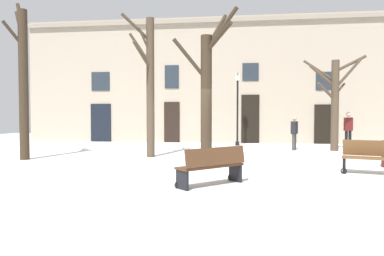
{
  "coord_description": "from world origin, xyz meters",
  "views": [
    {
      "loc": [
        1.84,
        -12.21,
        1.69
      ],
      "look_at": [
        0.0,
        1.86,
        1.14
      ],
      "focal_mm": 34.53,
      "sensor_mm": 36.0,
      "label": 1
    }
  ],
  "objects_px": {
    "tree_foreground": "(23,78)",
    "bench_far_corner": "(212,166)",
    "streetlamp": "(238,101)",
    "person_by_shop_door": "(294,132)",
    "tree_near_facade": "(207,91)",
    "bench_back_to_back_right": "(373,157)",
    "tree_center": "(335,99)",
    "person_crossing_plaza": "(348,128)",
    "tree_left_of_center": "(149,82)"
  },
  "relations": [
    {
      "from": "person_crossing_plaza",
      "to": "bench_back_to_back_right",
      "type": "bearing_deg",
      "value": -109.53
    },
    {
      "from": "tree_center",
      "to": "streetlamp",
      "type": "distance_m",
      "value": 4.97
    },
    {
      "from": "tree_center",
      "to": "bench_far_corner",
      "type": "height_order",
      "value": "tree_center"
    },
    {
      "from": "tree_near_facade",
      "to": "tree_foreground",
      "type": "height_order",
      "value": "tree_foreground"
    },
    {
      "from": "person_crossing_plaza",
      "to": "person_by_shop_door",
      "type": "bearing_deg",
      "value": -160.26
    },
    {
      "from": "tree_left_of_center",
      "to": "bench_far_corner",
      "type": "relative_size",
      "value": 3.42
    },
    {
      "from": "bench_back_to_back_right",
      "to": "person_by_shop_door",
      "type": "bearing_deg",
      "value": 118.18
    },
    {
      "from": "bench_back_to_back_right",
      "to": "bench_far_corner",
      "type": "bearing_deg",
      "value": -134.72
    },
    {
      "from": "tree_foreground",
      "to": "bench_far_corner",
      "type": "xyz_separation_m",
      "value": [
        7.26,
        -4.08,
        -2.53
      ]
    },
    {
      "from": "bench_back_to_back_right",
      "to": "tree_center",
      "type": "bearing_deg",
      "value": 103.22
    },
    {
      "from": "tree_foreground",
      "to": "person_crossing_plaza",
      "type": "xyz_separation_m",
      "value": [
        13.22,
        6.39,
        -2.01
      ]
    },
    {
      "from": "tree_foreground",
      "to": "streetlamp",
      "type": "height_order",
      "value": "tree_foreground"
    },
    {
      "from": "person_by_shop_door",
      "to": "person_crossing_plaza",
      "type": "relative_size",
      "value": 0.89
    },
    {
      "from": "tree_foreground",
      "to": "tree_center",
      "type": "bearing_deg",
      "value": 21.73
    },
    {
      "from": "tree_foreground",
      "to": "bench_far_corner",
      "type": "distance_m",
      "value": 8.71
    },
    {
      "from": "tree_center",
      "to": "person_by_shop_door",
      "type": "xyz_separation_m",
      "value": [
        -1.78,
        0.03,
        -1.49
      ]
    },
    {
      "from": "tree_center",
      "to": "bench_back_to_back_right",
      "type": "distance_m",
      "value": 7.03
    },
    {
      "from": "tree_near_facade",
      "to": "bench_far_corner",
      "type": "xyz_separation_m",
      "value": [
        0.44,
        -3.67,
        -1.99
      ]
    },
    {
      "from": "tree_center",
      "to": "bench_far_corner",
      "type": "bearing_deg",
      "value": -118.85
    },
    {
      "from": "tree_foreground",
      "to": "bench_back_to_back_right",
      "type": "relative_size",
      "value": 3.51
    },
    {
      "from": "person_by_shop_door",
      "to": "person_crossing_plaza",
      "type": "xyz_separation_m",
      "value": [
        2.81,
        1.5,
        0.13
      ]
    },
    {
      "from": "tree_left_of_center",
      "to": "person_crossing_plaza",
      "type": "bearing_deg",
      "value": 29.76
    },
    {
      "from": "tree_near_facade",
      "to": "bench_back_to_back_right",
      "type": "bearing_deg",
      "value": -17.19
    },
    {
      "from": "tree_left_of_center",
      "to": "bench_back_to_back_right",
      "type": "relative_size",
      "value": 3.26
    },
    {
      "from": "streetlamp",
      "to": "bench_back_to_back_right",
      "type": "bearing_deg",
      "value": -67.06
    },
    {
      "from": "tree_near_facade",
      "to": "bench_back_to_back_right",
      "type": "relative_size",
      "value": 3.08
    },
    {
      "from": "streetlamp",
      "to": "bench_far_corner",
      "type": "height_order",
      "value": "streetlamp"
    },
    {
      "from": "streetlamp",
      "to": "person_by_shop_door",
      "type": "distance_m",
      "value": 3.77
    },
    {
      "from": "tree_foreground",
      "to": "person_by_shop_door",
      "type": "distance_m",
      "value": 11.7
    },
    {
      "from": "streetlamp",
      "to": "tree_near_facade",
      "type": "bearing_deg",
      "value": -97.18
    },
    {
      "from": "bench_far_corner",
      "to": "bench_back_to_back_right",
      "type": "bearing_deg",
      "value": 162.52
    },
    {
      "from": "tree_center",
      "to": "tree_foreground",
      "type": "xyz_separation_m",
      "value": [
        -12.19,
        -4.86,
        0.64
      ]
    },
    {
      "from": "bench_far_corner",
      "to": "person_crossing_plaza",
      "type": "bearing_deg",
      "value": -164.04
    },
    {
      "from": "person_crossing_plaza",
      "to": "bench_far_corner",
      "type": "bearing_deg",
      "value": -127.98
    },
    {
      "from": "tree_near_facade",
      "to": "tree_foreground",
      "type": "distance_m",
      "value": 6.85
    },
    {
      "from": "tree_near_facade",
      "to": "tree_foreground",
      "type": "xyz_separation_m",
      "value": [
        -6.82,
        0.41,
        0.54
      ]
    },
    {
      "from": "person_by_shop_door",
      "to": "person_crossing_plaza",
      "type": "height_order",
      "value": "person_crossing_plaza"
    },
    {
      "from": "streetlamp",
      "to": "tree_center",
      "type": "bearing_deg",
      "value": -27.13
    },
    {
      "from": "bench_far_corner",
      "to": "person_crossing_plaza",
      "type": "distance_m",
      "value": 12.06
    },
    {
      "from": "streetlamp",
      "to": "tree_foreground",
      "type": "bearing_deg",
      "value": -137.49
    },
    {
      "from": "tree_center",
      "to": "tree_near_facade",
      "type": "height_order",
      "value": "tree_near_facade"
    },
    {
      "from": "tree_left_of_center",
      "to": "streetlamp",
      "type": "height_order",
      "value": "tree_left_of_center"
    },
    {
      "from": "tree_near_facade",
      "to": "person_by_shop_door",
      "type": "bearing_deg",
      "value": 55.92
    },
    {
      "from": "bench_back_to_back_right",
      "to": "person_by_shop_door",
      "type": "relative_size",
      "value": 1.06
    },
    {
      "from": "tree_center",
      "to": "tree_foreground",
      "type": "distance_m",
      "value": 13.14
    },
    {
      "from": "tree_center",
      "to": "bench_back_to_back_right",
      "type": "relative_size",
      "value": 2.6
    },
    {
      "from": "tree_foreground",
      "to": "streetlamp",
      "type": "relative_size",
      "value": 1.51
    },
    {
      "from": "streetlamp",
      "to": "person_by_shop_door",
      "type": "relative_size",
      "value": 2.45
    },
    {
      "from": "person_by_shop_door",
      "to": "bench_far_corner",
      "type": "bearing_deg",
      "value": -172.28
    },
    {
      "from": "tree_left_of_center",
      "to": "bench_far_corner",
      "type": "bearing_deg",
      "value": -62.31
    }
  ]
}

